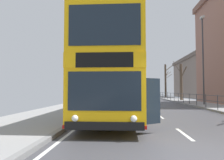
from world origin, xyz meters
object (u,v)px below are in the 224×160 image
background_building_01 (215,77)px  double_decker_bus_main (114,76)px  bare_tree_far_01 (166,80)px  bare_tree_far_02 (181,81)px  street_lamp_far_side (203,54)px

background_building_01 → double_decker_bus_main: bearing=-120.9°
bare_tree_far_01 → bare_tree_far_02: bearing=-92.4°
double_decker_bus_main → bare_tree_far_02: bare_tree_far_02 is taller
bare_tree_far_01 → background_building_01: 10.49m
double_decker_bus_main → background_building_01: (19.67, 32.93, 1.92)m
double_decker_bus_main → bare_tree_far_02: bearing=64.5°
bare_tree_far_01 → background_building_01: bearing=3.2°
street_lamp_far_side → bare_tree_far_02: bearing=87.7°
street_lamp_far_side → bare_tree_far_02: size_ratio=1.57×
bare_tree_far_02 → background_building_01: background_building_01 is taller
double_decker_bus_main → bare_tree_far_02: 20.06m
background_building_01 → bare_tree_far_02: bearing=-126.7°
street_lamp_far_side → background_building_01: bearing=64.7°
bare_tree_far_02 → bare_tree_far_01: bearing=87.6°
street_lamp_far_side → bare_tree_far_01: 23.66m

